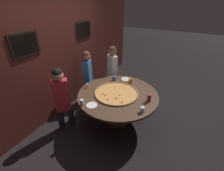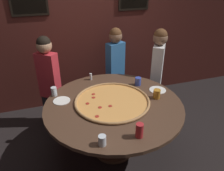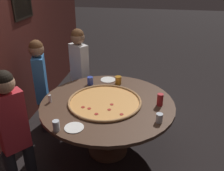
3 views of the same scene
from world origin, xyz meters
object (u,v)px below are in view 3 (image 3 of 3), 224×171
at_px(drink_cup_near_left, 159,118).
at_px(condiment_shaker, 50,99).
at_px(diner_side_right, 12,124).
at_px(white_plate_beside_cup, 74,128).
at_px(drink_cup_centre_back, 160,100).
at_px(drink_cup_near_right, 90,81).
at_px(drink_cup_front_edge, 56,126).
at_px(white_plate_right_side, 108,80).
at_px(diner_far_left, 41,81).
at_px(diner_far_right, 79,67).
at_px(dining_table, 108,111).
at_px(giant_pizza, 105,102).
at_px(drink_cup_by_shaker, 118,80).

xyz_separation_m(drink_cup_near_left, condiment_shaker, (0.20, 1.32, -0.00)).
bearing_deg(diner_side_right, white_plate_beside_cup, 138.05).
xyz_separation_m(drink_cup_centre_back, drink_cup_near_right, (0.42, 0.97, -0.02)).
bearing_deg(drink_cup_front_edge, drink_cup_near_right, -3.42).
height_order(drink_cup_near_left, white_plate_right_side, drink_cup_near_left).
relative_size(diner_far_left, diner_far_right, 0.97).
bearing_deg(white_plate_right_side, white_plate_beside_cup, 174.33).
bearing_deg(diner_side_right, drink_cup_front_edge, 132.80).
bearing_deg(condiment_shaker, white_plate_beside_cup, -135.82).
relative_size(dining_table, diner_side_right, 1.19).
height_order(dining_table, drink_cup_centre_back, drink_cup_centre_back).
relative_size(condiment_shaker, diner_far_left, 0.07).
distance_m(giant_pizza, diner_far_left, 1.08).
relative_size(drink_cup_near_right, drink_cup_front_edge, 0.97).
distance_m(drink_cup_near_left, condiment_shaker, 1.34).
bearing_deg(dining_table, drink_cup_near_left, -116.84).
xyz_separation_m(drink_cup_near_right, diner_far_right, (0.45, 0.29, 0.01)).
xyz_separation_m(drink_cup_centre_back, drink_cup_by_shaker, (0.50, 0.58, -0.02)).
relative_size(drink_cup_near_right, white_plate_right_side, 0.51).
xyz_separation_m(dining_table, condiment_shaker, (-0.11, 0.70, 0.17)).
bearing_deg(drink_cup_by_shaker, condiment_shaker, 131.27).
height_order(drink_cup_by_shaker, diner_side_right, diner_side_right).
height_order(dining_table, giant_pizza, giant_pizza).
xyz_separation_m(dining_table, drink_cup_near_right, (0.46, 0.34, 0.18)).
bearing_deg(drink_cup_centre_back, drink_cup_front_edge, 124.04).
bearing_deg(white_plate_beside_cup, drink_cup_near_left, -72.96).
relative_size(drink_cup_by_shaker, white_plate_beside_cup, 0.56).
xyz_separation_m(drink_cup_front_edge, condiment_shaker, (0.54, 0.29, -0.01)).
bearing_deg(diner_side_right, diner_far_right, -150.05).
distance_m(condiment_shaker, diner_far_left, 0.60).
relative_size(giant_pizza, condiment_shaker, 9.35).
bearing_deg(drink_cup_near_left, drink_cup_front_edge, 108.10).
relative_size(drink_cup_centre_back, drink_cup_near_right, 1.35).
bearing_deg(drink_cup_near_right, diner_far_right, 33.00).
height_order(drink_cup_by_shaker, drink_cup_front_edge, same).
bearing_deg(drink_cup_front_edge, drink_cup_near_left, -71.90).
relative_size(drink_cup_centre_back, diner_far_right, 0.11).
distance_m(drink_cup_centre_back, drink_cup_near_right, 1.05).
bearing_deg(condiment_shaker, drink_cup_near_right, -31.97).
distance_m(drink_cup_front_edge, diner_far_left, 1.21).
height_order(drink_cup_centre_back, white_plate_beside_cup, drink_cup_centre_back).
bearing_deg(diner_far_right, diner_far_left, -93.09).
xyz_separation_m(dining_table, white_plate_right_side, (0.65, 0.12, 0.13)).
bearing_deg(drink_cup_near_right, white_plate_beside_cup, -174.77).
distance_m(dining_table, giant_pizza, 0.14).
distance_m(drink_cup_near_right, condiment_shaker, 0.68).
relative_size(white_plate_right_side, diner_side_right, 0.16).
xyz_separation_m(giant_pizza, diner_side_right, (-0.68, 0.83, 0.03)).
xyz_separation_m(drink_cup_near_right, white_plate_right_side, (0.19, -0.22, -0.05)).
relative_size(diner_side_right, diner_far_left, 1.01).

